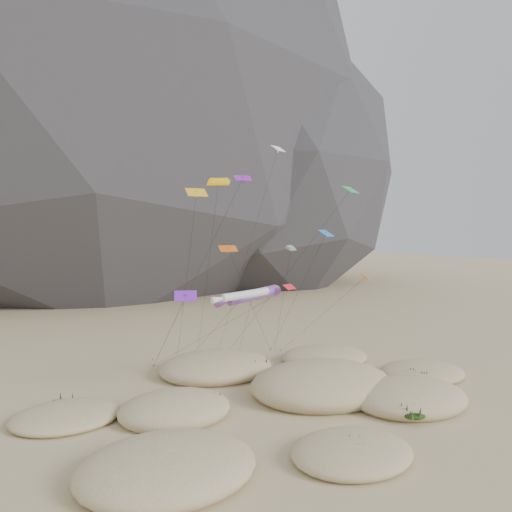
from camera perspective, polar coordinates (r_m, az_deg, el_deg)
The scene contains 10 objects.
ground at distance 51.84m, azimuth 6.83°, elevation -17.47°, with size 500.00×500.00×0.00m, color #CCB789.
rock_headland at distance 170.71m, azimuth -16.98°, elevation 21.56°, with size 226.37×148.64×177.50m.
dunes at distance 55.38m, azimuth 3.28°, elevation -15.23°, with size 51.14×37.13×4.60m.
dune_grass at distance 54.10m, azimuth 4.12°, elevation -15.64°, with size 40.76×29.21×1.48m.
kite_stakes at distance 71.97m, azimuth -3.82°, elevation -11.43°, with size 19.31×7.70×0.30m.
rainbow_tube_kite at distance 57.21m, azimuth -0.60°, elevation -4.53°, with size 10.99×16.34×11.61m.
white_tube_kite at distance 52.59m, azimuth -1.57°, elevation -4.49°, with size 6.90×17.20×11.94m.
orange_parafoil at distance 59.56m, azimuth -4.33°, elevation 8.18°, with size 4.14×14.62×24.25m.
multi_parafoil at distance 65.34m, azimuth 3.99°, elevation 0.73°, with size 3.71×9.37×16.11m.
delta_kites at distance 59.31m, azimuth 2.47°, elevation 3.19°, with size 28.19×20.27×28.95m.
Camera 1 is at (-28.61, -39.23, 18.17)m, focal length 35.00 mm.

